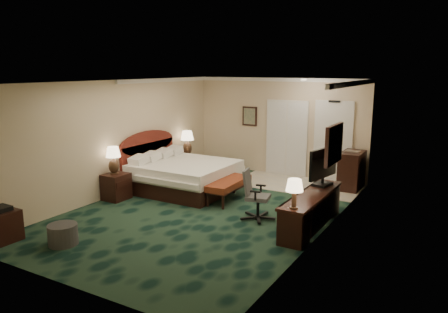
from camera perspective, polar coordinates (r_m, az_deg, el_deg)
The scene contains 26 objects.
floor at distance 9.36m, azimuth -2.09°, elevation -7.01°, with size 5.00×7.50×0.00m, color black.
ceiling at distance 8.88m, azimuth -2.22°, elevation 9.74°, with size 5.00×7.50×0.00m, color white.
wall_back at distance 12.32m, azimuth 7.20°, elevation 3.88°, with size 5.00×0.00×2.70m, color beige.
wall_front at distance 6.26m, azimuth -20.81°, elevation -4.33°, with size 5.00×0.00×2.70m, color beige.
wall_left at distance 10.55m, azimuth -13.73°, elevation 2.35°, with size 0.00×7.50×2.70m, color beige.
wall_right at distance 8.00m, azimuth 13.19°, elevation -0.52°, with size 0.00×7.50×2.70m, color beige.
crown_molding at distance 8.88m, azimuth -2.22°, elevation 9.42°, with size 5.00×7.50×0.10m, color silver, non-canonical shape.
tile_patch at distance 11.48m, azimuth 9.51°, elevation -3.61°, with size 3.20×1.70×0.01m, color beige.
headboard at distance 11.36m, azimuth -9.88°, elevation -0.18°, with size 0.12×2.00×1.40m, color #4B1716, non-canonical shape.
entry_door at distance 11.83m, azimuth 14.03°, elevation 1.83°, with size 1.02×0.06×2.18m, color silver.
closet_doors at distance 12.23m, azimuth 8.17°, elevation 2.38°, with size 1.20×0.06×2.10m, color silver.
wall_art at distance 12.63m, azimuth 3.38°, elevation 5.28°, with size 0.45×0.06×0.55m, color #405D4D.
wall_mirror at distance 8.54m, azimuth 14.18°, elevation 1.56°, with size 0.05×0.95×0.75m, color white.
bed at distance 10.76m, azimuth -5.07°, elevation -2.62°, with size 2.22×2.05×0.70m, color white.
nightstand_near at distance 10.32m, azimuth -13.90°, elevation -3.84°, with size 0.48×0.55×0.60m, color black.
nightstand_far at distance 12.48m, azimuth -4.88°, elevation -1.01°, with size 0.43×0.49×0.54m, color black.
lamp_near at distance 10.19m, azimuth -14.23°, elevation -0.49°, with size 0.33×0.33×0.63m, color black, non-canonical shape.
lamp_far at distance 12.37m, azimuth -4.82°, elevation 1.77°, with size 0.37×0.37×0.69m, color black, non-canonical shape.
bed_bench at distance 9.94m, azimuth 0.65°, elevation -4.45°, with size 0.49×1.41×0.48m, color maroon.
ottoman at distance 8.06m, azimuth -20.30°, elevation -9.54°, with size 0.50×0.50×0.36m, color #313131.
side_table at distance 8.61m, azimuth -27.02°, elevation -8.09°, with size 0.51×0.51×0.55m, color black.
desk at distance 8.44m, azimuth 11.34°, elevation -6.95°, with size 0.50×2.31×0.67m, color black.
tv at distance 8.87m, azimuth 12.82°, elevation -1.33°, with size 0.08×0.98×0.76m, color black.
desk_lamp at distance 7.37m, azimuth 9.16°, elevation -4.82°, with size 0.29×0.29×0.52m, color black, non-canonical shape.
desk_chair at distance 8.69m, azimuth 4.48°, elevation -5.05°, with size 0.58×0.55×1.00m, color #515151, non-canonical shape.
minibar at distance 11.28m, azimuth 16.33°, elevation -1.76°, with size 0.50×0.89×0.94m, color black.
Camera 1 is at (4.74, -7.50, 2.99)m, focal length 35.00 mm.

